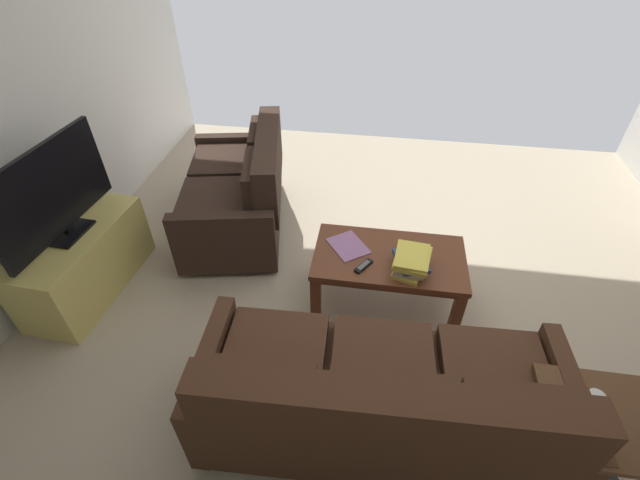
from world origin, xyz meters
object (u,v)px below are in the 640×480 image
(tv_stand, at_px, (84,262))
(loose_magazine, at_px, (348,246))
(sofa_main, at_px, (381,401))
(flat_tv, at_px, (51,193))
(loveseat_near, at_px, (240,191))
(coffee_table, at_px, (389,263))
(coffee_mug, at_px, (593,402))
(end_table, at_px, (595,426))
(tv_remote, at_px, (364,266))
(book_stack, at_px, (411,261))

(tv_stand, distance_m, loose_magazine, 2.01)
(sofa_main, distance_m, flat_tv, 2.49)
(loveseat_near, relative_size, coffee_table, 1.44)
(coffee_mug, bearing_deg, end_table, 141.93)
(coffee_table, distance_m, flat_tv, 2.35)
(coffee_mug, relative_size, loose_magazine, 0.36)
(sofa_main, distance_m, loose_magazine, 1.17)
(coffee_table, xyz_separation_m, flat_tv, (2.29, 0.20, 0.50))
(sofa_main, relative_size, flat_tv, 1.92)
(tv_remote, bearing_deg, end_table, 140.80)
(coffee_table, xyz_separation_m, tv_remote, (0.17, 0.15, 0.08))
(coffee_table, height_order, end_table, end_table)
(tv_stand, relative_size, book_stack, 3.33)
(loveseat_near, relative_size, loose_magazine, 5.38)
(loveseat_near, height_order, coffee_mug, loveseat_near)
(loveseat_near, height_order, tv_remote, loveseat_near)
(loveseat_near, distance_m, coffee_mug, 2.94)
(sofa_main, distance_m, tv_remote, 0.94)
(tv_remote, bearing_deg, sofa_main, 100.21)
(flat_tv, xyz_separation_m, book_stack, (-2.42, -0.08, -0.35))
(end_table, bearing_deg, tv_stand, -15.43)
(end_table, relative_size, coffee_mug, 5.65)
(sofa_main, distance_m, book_stack, 0.97)
(end_table, bearing_deg, loveseat_near, -38.53)
(sofa_main, relative_size, tv_remote, 12.75)
(flat_tv, bearing_deg, loveseat_near, -135.03)
(end_table, bearing_deg, coffee_mug, -38.07)
(sofa_main, xyz_separation_m, tv_stand, (2.28, -0.87, -0.10))
(end_table, bearing_deg, flat_tv, -15.44)
(tv_stand, bearing_deg, coffee_mug, 164.99)
(sofa_main, xyz_separation_m, loose_magazine, (0.29, -1.12, 0.10))
(sofa_main, height_order, loose_magazine, sofa_main)
(loveseat_near, bearing_deg, flat_tv, 44.97)
(loveseat_near, bearing_deg, coffee_table, 150.50)
(loose_magazine, bearing_deg, coffee_table, 133.24)
(loveseat_near, relative_size, tv_stand, 1.40)
(sofa_main, distance_m, tv_stand, 2.44)
(tv_stand, xyz_separation_m, flat_tv, (-0.00, -0.00, 0.62))
(flat_tv, distance_m, book_stack, 2.45)
(sofa_main, height_order, end_table, sofa_main)
(end_table, height_order, loose_magazine, end_table)
(loveseat_near, xyz_separation_m, coffee_table, (-1.33, 0.75, 0.01))
(sofa_main, distance_m, end_table, 1.02)
(coffee_table, height_order, loose_magazine, loose_magazine)
(end_table, xyz_separation_m, loose_magazine, (1.31, -1.17, -0.02))
(end_table, bearing_deg, book_stack, -48.69)
(end_table, height_order, tv_remote, end_table)
(flat_tv, height_order, loose_magazine, flat_tv)
(coffee_mug, bearing_deg, book_stack, -49.23)
(sofa_main, bearing_deg, coffee_mug, 179.87)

